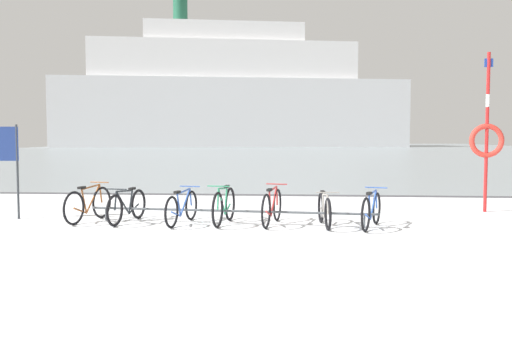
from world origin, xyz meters
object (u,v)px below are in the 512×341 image
(bicycle_3, at_px, (224,206))
(rescue_post, at_px, (487,137))
(bicycle_0, at_px, (88,204))
(bicycle_4, at_px, (272,207))
(bicycle_2, at_px, (182,208))
(bicycle_5, at_px, (324,210))
(bicycle_6, at_px, (371,210))
(ferry_ship, at_px, (230,97))
(info_sign, at_px, (6,155))
(bicycle_1, at_px, (127,206))

(bicycle_3, bearing_deg, rescue_post, 20.76)
(bicycle_0, bearing_deg, bicycle_4, -1.74)
(bicycle_2, relative_size, bicycle_5, 1.07)
(bicycle_3, relative_size, bicycle_6, 1.06)
(bicycle_6, height_order, rescue_post, rescue_post)
(bicycle_2, xyz_separation_m, rescue_post, (6.95, 2.34, 1.46))
(bicycle_5, relative_size, ferry_ship, 0.03)
(bicycle_2, distance_m, info_sign, 4.16)
(bicycle_2, distance_m, bicycle_5, 2.95)
(bicycle_2, xyz_separation_m, bicycle_5, (2.95, -0.09, -0.01))
(info_sign, xyz_separation_m, ferry_ship, (-4.72, 77.68, 6.81))
(bicycle_4, relative_size, bicycle_5, 1.07)
(bicycle_1, height_order, bicycle_3, bicycle_3)
(bicycle_1, relative_size, rescue_post, 0.45)
(rescue_post, xyz_separation_m, ferry_ship, (-15.67, 75.70, 6.44))
(ferry_ship, bearing_deg, rescue_post, -78.31)
(bicycle_2, bearing_deg, bicycle_0, 175.04)
(bicycle_6, bearing_deg, bicycle_3, 175.37)
(bicycle_1, height_order, bicycle_6, bicycle_6)
(bicycle_5, bearing_deg, bicycle_3, 176.27)
(bicycle_1, distance_m, bicycle_6, 5.09)
(bicycle_3, bearing_deg, bicycle_2, -177.08)
(bicycle_4, bearing_deg, bicycle_3, -179.13)
(bicycle_1, relative_size, info_sign, 0.82)
(bicycle_1, distance_m, bicycle_5, 4.16)
(bicycle_1, bearing_deg, ferry_ship, 95.51)
(bicycle_4, distance_m, rescue_post, 5.74)
(bicycle_1, height_order, bicycle_2, bicycle_1)
(bicycle_1, relative_size, bicycle_5, 1.07)
(ferry_ship, bearing_deg, bicycle_4, -82.26)
(bicycle_3, relative_size, ferry_ship, 0.03)
(bicycle_3, xyz_separation_m, bicycle_4, (1.00, 0.02, -0.01))
(info_sign, xyz_separation_m, rescue_post, (10.95, 1.98, 0.38))
(bicycle_1, relative_size, bicycle_3, 1.02)
(bicycle_2, bearing_deg, bicycle_4, 1.83)
(bicycle_4, bearing_deg, bicycle_6, -7.35)
(bicycle_5, relative_size, bicycle_6, 1.01)
(bicycle_2, xyz_separation_m, ferry_ship, (-8.72, 78.04, 7.90))
(rescue_post, bearing_deg, bicycle_4, -155.73)
(bicycle_3, bearing_deg, bicycle_0, 177.38)
(rescue_post, bearing_deg, bicycle_6, -140.32)
(rescue_post, bearing_deg, bicycle_0, -166.51)
(ferry_ship, bearing_deg, bicycle_1, -84.49)
(bicycle_1, relative_size, ferry_ship, 0.03)
(bicycle_3, distance_m, info_sign, 5.00)
(bicycle_0, xyz_separation_m, rescue_post, (9.03, 2.16, 1.43))
(bicycle_3, height_order, bicycle_4, bicycle_3)
(bicycle_6, bearing_deg, bicycle_2, 177.08)
(rescue_post, bearing_deg, bicycle_2, -161.35)
(info_sign, bearing_deg, bicycle_4, -2.94)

